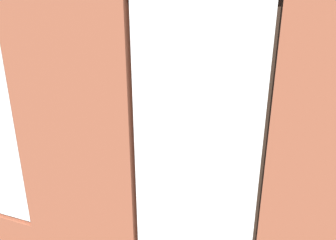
{
  "coord_description": "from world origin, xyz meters",
  "views": [
    {
      "loc": [
        -1.67,
        5.06,
        2.78
      ],
      "look_at": [
        0.08,
        0.4,
        0.98
      ],
      "focal_mm": 35.0,
      "sensor_mm": 36.0,
      "label": 1
    }
  ],
  "objects_px": {
    "table_plant_small": "(195,129)",
    "potted_plant_by_left_couch": "(300,142)",
    "couch_left": "(330,182)",
    "remote_silver": "(170,135)",
    "coffee_table": "(170,138)",
    "candle_jar": "(143,131)",
    "potted_plant_foreground_right": "(119,88)",
    "couch_by_window": "(104,219)",
    "potted_plant_beside_window_right": "(11,166)",
    "papasan_chair": "(207,105)",
    "tv_flatscreen": "(45,102)",
    "potted_plant_between_couches": "(218,220)",
    "potted_plant_corner_near_left": "(332,96)",
    "cup_ceramic": "(174,136)",
    "media_console": "(49,134)"
  },
  "relations": [
    {
      "from": "candle_jar",
      "to": "potted_plant_foreground_right",
      "type": "bearing_deg",
      "value": -52.18
    },
    {
      "from": "couch_by_window",
      "to": "candle_jar",
      "type": "relative_size",
      "value": 15.21
    },
    {
      "from": "coffee_table",
      "to": "tv_flatscreen",
      "type": "relative_size",
      "value": 1.29
    },
    {
      "from": "table_plant_small",
      "to": "potted_plant_by_left_couch",
      "type": "height_order",
      "value": "table_plant_small"
    },
    {
      "from": "papasan_chair",
      "to": "table_plant_small",
      "type": "bearing_deg",
      "value": 97.35
    },
    {
      "from": "media_console",
      "to": "potted_plant_by_left_couch",
      "type": "distance_m",
      "value": 4.88
    },
    {
      "from": "table_plant_small",
      "to": "remote_silver",
      "type": "height_order",
      "value": "table_plant_small"
    },
    {
      "from": "media_console",
      "to": "potted_plant_foreground_right",
      "type": "xyz_separation_m",
      "value": [
        -0.31,
        -2.43,
        0.41
      ]
    },
    {
      "from": "potted_plant_foreground_right",
      "to": "potted_plant_by_left_couch",
      "type": "bearing_deg",
      "value": 163.49
    },
    {
      "from": "coffee_table",
      "to": "potted_plant_beside_window_right",
      "type": "xyz_separation_m",
      "value": [
        1.13,
        2.58,
        0.48
      ]
    },
    {
      "from": "potted_plant_foreground_right",
      "to": "tv_flatscreen",
      "type": "bearing_deg",
      "value": 82.63
    },
    {
      "from": "potted_plant_corner_near_left",
      "to": "potted_plant_by_left_couch",
      "type": "bearing_deg",
      "value": 68.03
    },
    {
      "from": "couch_left",
      "to": "potted_plant_by_left_couch",
      "type": "xyz_separation_m",
      "value": [
        0.4,
        -1.31,
        0.03
      ]
    },
    {
      "from": "table_plant_small",
      "to": "potted_plant_beside_window_right",
      "type": "distance_m",
      "value": 3.16
    },
    {
      "from": "tv_flatscreen",
      "to": "potted_plant_by_left_couch",
      "type": "distance_m",
      "value": 4.91
    },
    {
      "from": "papasan_chair",
      "to": "couch_by_window",
      "type": "bearing_deg",
      "value": 88.51
    },
    {
      "from": "papasan_chair",
      "to": "potted_plant_foreground_right",
      "type": "relative_size",
      "value": 0.94
    },
    {
      "from": "papasan_chair",
      "to": "potted_plant_foreground_right",
      "type": "height_order",
      "value": "potted_plant_foreground_right"
    },
    {
      "from": "papasan_chair",
      "to": "potted_plant_between_couches",
      "type": "relative_size",
      "value": 1.18
    },
    {
      "from": "cup_ceramic",
      "to": "potted_plant_by_left_couch",
      "type": "distance_m",
      "value": 2.32
    },
    {
      "from": "table_plant_small",
      "to": "potted_plant_by_left_couch",
      "type": "relative_size",
      "value": 0.45
    },
    {
      "from": "couch_left",
      "to": "remote_silver",
      "type": "height_order",
      "value": "couch_left"
    },
    {
      "from": "potted_plant_foreground_right",
      "to": "potted_plant_beside_window_right",
      "type": "bearing_deg",
      "value": 102.51
    },
    {
      "from": "tv_flatscreen",
      "to": "potted_plant_beside_window_right",
      "type": "height_order",
      "value": "potted_plant_beside_window_right"
    },
    {
      "from": "candle_jar",
      "to": "remote_silver",
      "type": "xyz_separation_m",
      "value": [
        -0.48,
        -0.12,
        -0.05
      ]
    },
    {
      "from": "potted_plant_between_couches",
      "to": "remote_silver",
      "type": "bearing_deg",
      "value": -59.33
    },
    {
      "from": "cup_ceramic",
      "to": "table_plant_small",
      "type": "bearing_deg",
      "value": -140.31
    },
    {
      "from": "tv_flatscreen",
      "to": "couch_left",
      "type": "bearing_deg",
      "value": 177.82
    },
    {
      "from": "potted_plant_foreground_right",
      "to": "cup_ceramic",
      "type": "bearing_deg",
      "value": 136.48
    },
    {
      "from": "remote_silver",
      "to": "tv_flatscreen",
      "type": "bearing_deg",
      "value": 72.12
    },
    {
      "from": "couch_by_window",
      "to": "potted_plant_by_left_couch",
      "type": "xyz_separation_m",
      "value": [
        -2.2,
        -3.2,
        0.03
      ]
    },
    {
      "from": "media_console",
      "to": "potted_plant_foreground_right",
      "type": "bearing_deg",
      "value": -97.36
    },
    {
      "from": "coffee_table",
      "to": "potted_plant_by_left_couch",
      "type": "relative_size",
      "value": 2.87
    },
    {
      "from": "candle_jar",
      "to": "potted_plant_by_left_couch",
      "type": "bearing_deg",
      "value": -162.92
    },
    {
      "from": "coffee_table",
      "to": "potted_plant_foreground_right",
      "type": "relative_size",
      "value": 1.29
    },
    {
      "from": "tv_flatscreen",
      "to": "potted_plant_between_couches",
      "type": "bearing_deg",
      "value": 152.5
    },
    {
      "from": "media_console",
      "to": "papasan_chair",
      "type": "height_order",
      "value": "papasan_chair"
    },
    {
      "from": "cup_ceramic",
      "to": "media_console",
      "type": "height_order",
      "value": "cup_ceramic"
    },
    {
      "from": "table_plant_small",
      "to": "remote_silver",
      "type": "distance_m",
      "value": 0.48
    },
    {
      "from": "media_console",
      "to": "potted_plant_by_left_couch",
      "type": "relative_size",
      "value": 2.03
    },
    {
      "from": "table_plant_small",
      "to": "potted_plant_beside_window_right",
      "type": "xyz_separation_m",
      "value": [
        1.57,
        2.72,
        0.29
      ]
    },
    {
      "from": "tv_flatscreen",
      "to": "potted_plant_corner_near_left",
      "type": "height_order",
      "value": "potted_plant_corner_near_left"
    },
    {
      "from": "tv_flatscreen",
      "to": "cup_ceramic",
      "type": "bearing_deg",
      "value": -174.13
    },
    {
      "from": "potted_plant_foreground_right",
      "to": "potted_plant_beside_window_right",
      "type": "xyz_separation_m",
      "value": [
        -1.02,
        4.62,
        0.2
      ]
    },
    {
      "from": "table_plant_small",
      "to": "papasan_chair",
      "type": "bearing_deg",
      "value": -82.65
    },
    {
      "from": "potted_plant_by_left_couch",
      "to": "potted_plant_foreground_right",
      "type": "xyz_separation_m",
      "value": [
        4.43,
        -1.31,
        0.31
      ]
    },
    {
      "from": "potted_plant_foreground_right",
      "to": "potted_plant_beside_window_right",
      "type": "relative_size",
      "value": 0.82
    },
    {
      "from": "papasan_chair",
      "to": "potted_plant_by_left_couch",
      "type": "distance_m",
      "value": 2.47
    },
    {
      "from": "potted_plant_corner_near_left",
      "to": "media_console",
      "type": "bearing_deg",
      "value": 24.99
    },
    {
      "from": "couch_by_window",
      "to": "potted_plant_beside_window_right",
      "type": "distance_m",
      "value": 1.33
    }
  ]
}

